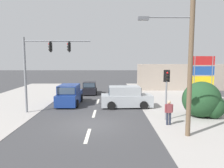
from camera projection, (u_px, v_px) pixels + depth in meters
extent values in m
plane|color=#3A3A3D|center=(91.00, 125.00, 14.30)|extent=(140.00, 140.00, 0.00)
cube|color=silver|center=(88.00, 136.00, 12.31)|extent=(0.20, 2.40, 0.01)
cube|color=silver|center=(94.00, 114.00, 17.28)|extent=(0.20, 2.40, 0.01)
cube|color=silver|center=(98.00, 101.00, 22.25)|extent=(0.20, 2.40, 0.01)
cube|color=#A39E99|center=(213.00, 117.00, 16.34)|extent=(10.00, 44.00, 0.02)
cylinder|color=brown|center=(191.00, 55.00, 11.74)|extent=(0.26, 0.26, 9.02)
cylinder|color=slate|center=(168.00, 17.00, 11.48)|extent=(2.60, 0.15, 0.09)
cube|color=#595B60|center=(143.00, 18.00, 11.45)|extent=(0.57, 0.29, 0.18)
cylinder|color=slate|center=(25.00, 76.00, 17.30)|extent=(0.18, 0.18, 6.00)
cylinder|color=slate|center=(57.00, 41.00, 17.04)|extent=(5.20, 0.18, 0.11)
cube|color=black|center=(51.00, 47.00, 17.08)|extent=(0.20, 0.26, 0.68)
cube|color=black|center=(51.00, 47.00, 17.08)|extent=(0.05, 0.44, 0.84)
sphere|color=red|center=(49.00, 44.00, 17.05)|extent=(0.13, 0.13, 0.13)
sphere|color=black|center=(49.00, 47.00, 17.08)|extent=(0.13, 0.13, 0.13)
sphere|color=black|center=(49.00, 50.00, 17.10)|extent=(0.13, 0.13, 0.13)
cube|color=black|center=(69.00, 47.00, 17.11)|extent=(0.20, 0.26, 0.68)
cube|color=black|center=(69.00, 47.00, 17.11)|extent=(0.05, 0.44, 0.84)
sphere|color=red|center=(68.00, 44.00, 17.08)|extent=(0.13, 0.13, 0.13)
sphere|color=black|center=(68.00, 47.00, 17.11)|extent=(0.13, 0.13, 0.13)
sphere|color=black|center=(68.00, 50.00, 17.13)|extent=(0.13, 0.13, 0.13)
cylinder|color=slate|center=(166.00, 101.00, 15.27)|extent=(0.12, 0.12, 2.80)
cube|color=black|center=(167.00, 76.00, 15.07)|extent=(0.27, 0.21, 0.68)
cube|color=black|center=(167.00, 76.00, 15.07)|extent=(0.44, 0.06, 0.84)
sphere|color=red|center=(167.00, 73.00, 14.93)|extent=(0.13, 0.13, 0.13)
sphere|color=black|center=(167.00, 76.00, 14.95)|extent=(0.13, 0.13, 0.13)
sphere|color=black|center=(167.00, 79.00, 14.98)|extent=(0.13, 0.13, 0.13)
cylinder|color=slate|center=(194.00, 80.00, 20.82)|extent=(0.16, 0.16, 4.60)
cylinder|color=slate|center=(212.00, 80.00, 20.83)|extent=(0.16, 0.16, 4.60)
cube|color=red|center=(204.00, 61.00, 20.62)|extent=(2.10, 0.14, 0.84)
cube|color=#1E4793|center=(203.00, 71.00, 20.72)|extent=(2.10, 0.14, 0.84)
cube|color=yellow|center=(203.00, 81.00, 20.83)|extent=(2.10, 0.14, 0.84)
ellipsoid|color=#1E4223|center=(201.00, 99.00, 16.13)|extent=(2.79, 2.51, 2.66)
ellipsoid|color=#1E4223|center=(214.00, 107.00, 15.77)|extent=(1.53, 1.39, 1.73)
cube|color=#A39384|center=(181.00, 77.00, 30.05)|extent=(12.00, 1.00, 3.60)
cube|color=#A3A8AD|center=(127.00, 100.00, 19.50)|extent=(4.57, 2.03, 1.00)
cube|color=#A3A8AD|center=(124.00, 91.00, 19.39)|extent=(2.77, 1.83, 0.76)
cube|color=#384756|center=(140.00, 90.00, 19.45)|extent=(0.13, 1.58, 0.65)
cube|color=#384756|center=(109.00, 91.00, 19.32)|extent=(0.12, 1.55, 0.61)
cube|color=white|center=(152.00, 98.00, 19.58)|extent=(0.11, 1.56, 0.14)
cylinder|color=black|center=(140.00, 101.00, 20.51)|extent=(0.73, 0.25, 0.72)
cylinder|color=black|center=(144.00, 105.00, 18.68)|extent=(0.73, 0.25, 0.72)
cylinder|color=black|center=(111.00, 101.00, 20.38)|extent=(0.73, 0.25, 0.72)
cylinder|color=black|center=(111.00, 106.00, 18.55)|extent=(0.73, 0.25, 0.72)
cube|color=black|center=(90.00, 90.00, 27.08)|extent=(1.80, 3.68, 0.76)
cube|color=black|center=(89.00, 84.00, 26.70)|extent=(1.58, 1.98, 0.64)
cube|color=#384756|center=(90.00, 84.00, 27.67)|extent=(1.36, 0.14, 0.54)
cube|color=#384756|center=(89.00, 85.00, 25.74)|extent=(1.33, 0.13, 0.51)
cube|color=white|center=(90.00, 86.00, 28.87)|extent=(1.36, 0.12, 0.14)
cylinder|color=black|center=(84.00, 90.00, 28.16)|extent=(0.21, 0.61, 0.60)
cylinder|color=black|center=(96.00, 90.00, 28.26)|extent=(0.21, 0.61, 0.60)
cylinder|color=black|center=(82.00, 93.00, 25.95)|extent=(0.21, 0.61, 0.60)
cylinder|color=black|center=(96.00, 93.00, 26.05)|extent=(0.21, 0.61, 0.60)
cube|color=navy|center=(70.00, 98.00, 20.77)|extent=(1.88, 4.51, 1.00)
cube|color=navy|center=(69.00, 89.00, 20.47)|extent=(1.74, 2.71, 0.76)
cube|color=#384756|center=(72.00, 87.00, 21.83)|extent=(1.58, 0.07, 0.65)
cube|color=#384756|center=(66.00, 91.00, 19.11)|extent=(1.55, 0.07, 0.61)
cube|color=white|center=(74.00, 92.00, 23.00)|extent=(1.56, 0.05, 0.14)
cylinder|color=black|center=(63.00, 98.00, 22.19)|extent=(0.23, 0.72, 0.72)
cylinder|color=black|center=(81.00, 98.00, 22.18)|extent=(0.23, 0.72, 0.72)
cylinder|color=black|center=(56.00, 104.00, 19.41)|extent=(0.23, 0.72, 0.72)
cylinder|color=black|center=(77.00, 104.00, 19.41)|extent=(0.23, 0.72, 0.72)
cylinder|color=#232838|center=(167.00, 119.00, 14.22)|extent=(0.14, 0.14, 0.84)
cylinder|color=#232838|center=(170.00, 119.00, 14.24)|extent=(0.14, 0.14, 0.84)
cube|color=brown|center=(169.00, 108.00, 14.15)|extent=(0.38, 0.26, 0.56)
sphere|color=tan|center=(169.00, 102.00, 14.10)|extent=(0.22, 0.22, 0.22)
cylinder|color=brown|center=(165.00, 108.00, 14.12)|extent=(0.09, 0.09, 0.54)
cylinder|color=brown|center=(172.00, 108.00, 14.17)|extent=(0.09, 0.09, 0.54)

